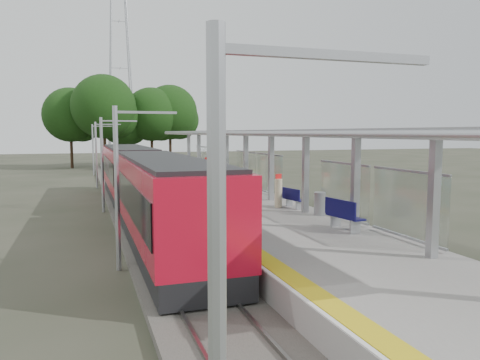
{
  "coord_description": "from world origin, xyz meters",
  "views": [
    {
      "loc": [
        -7.31,
        -8.59,
        4.55
      ],
      "look_at": [
        -0.29,
        12.3,
        2.3
      ],
      "focal_mm": 35.0,
      "sensor_mm": 36.0,
      "label": 1
    }
  ],
  "objects_px": {
    "bench_near": "(343,214)",
    "info_pillar_near": "(278,193)",
    "train": "(141,181)",
    "bench_mid": "(293,198)",
    "info_pillar_far": "(208,173)",
    "bench_far": "(197,165)",
    "litter_bin": "(320,204)"
  },
  "relations": [
    {
      "from": "bench_near",
      "to": "info_pillar_near",
      "type": "xyz_separation_m",
      "value": [
        -0.13,
        5.61,
        0.09
      ]
    },
    {
      "from": "train",
      "to": "bench_mid",
      "type": "height_order",
      "value": "train"
    },
    {
      "from": "bench_mid",
      "to": "info_pillar_far",
      "type": "xyz_separation_m",
      "value": [
        -1.34,
        10.73,
        0.32
      ]
    },
    {
      "from": "train",
      "to": "info_pillar_far",
      "type": "relative_size",
      "value": 14.73
    },
    {
      "from": "train",
      "to": "bench_far",
      "type": "relative_size",
      "value": 15.49
    },
    {
      "from": "bench_far",
      "to": "bench_near",
      "type": "bearing_deg",
      "value": -68.24
    },
    {
      "from": "litter_bin",
      "to": "info_pillar_far",
      "type": "bearing_deg",
      "value": 97.14
    },
    {
      "from": "bench_far",
      "to": "litter_bin",
      "type": "xyz_separation_m",
      "value": [
        -0.03,
        -23.01,
        -0.12
      ]
    },
    {
      "from": "train",
      "to": "litter_bin",
      "type": "height_order",
      "value": "train"
    },
    {
      "from": "bench_mid",
      "to": "litter_bin",
      "type": "distance_m",
      "value": 2.16
    },
    {
      "from": "info_pillar_near",
      "to": "info_pillar_far",
      "type": "bearing_deg",
      "value": 81.42
    },
    {
      "from": "train",
      "to": "info_pillar_far",
      "type": "height_order",
      "value": "train"
    },
    {
      "from": "bench_far",
      "to": "bench_mid",
      "type": "bearing_deg",
      "value": -67.45
    },
    {
      "from": "bench_far",
      "to": "info_pillar_near",
      "type": "bearing_deg",
      "value": -69.04
    },
    {
      "from": "bench_mid",
      "to": "info_pillar_far",
      "type": "bearing_deg",
      "value": 86.23
    },
    {
      "from": "bench_mid",
      "to": "bench_far",
      "type": "bearing_deg",
      "value": 78.28
    },
    {
      "from": "train",
      "to": "litter_bin",
      "type": "distance_m",
      "value": 9.49
    },
    {
      "from": "train",
      "to": "litter_bin",
      "type": "relative_size",
      "value": 27.72
    },
    {
      "from": "train",
      "to": "bench_mid",
      "type": "relative_size",
      "value": 19.47
    },
    {
      "from": "bench_near",
      "to": "bench_far",
      "type": "distance_m",
      "value": 26.1
    },
    {
      "from": "train",
      "to": "bench_near",
      "type": "xyz_separation_m",
      "value": [
        6.06,
        -9.71,
        -0.45
      ]
    },
    {
      "from": "train",
      "to": "bench_mid",
      "type": "xyz_separation_m",
      "value": [
        6.49,
        -4.49,
        -0.56
      ]
    },
    {
      "from": "info_pillar_near",
      "to": "litter_bin",
      "type": "xyz_separation_m",
      "value": [
        0.84,
        -2.53,
        -0.19
      ]
    },
    {
      "from": "bench_near",
      "to": "info_pillar_far",
      "type": "bearing_deg",
      "value": 84.59
    },
    {
      "from": "bench_near",
      "to": "bench_far",
      "type": "xyz_separation_m",
      "value": [
        0.74,
        26.09,
        0.02
      ]
    },
    {
      "from": "bench_near",
      "to": "litter_bin",
      "type": "height_order",
      "value": "bench_near"
    },
    {
      "from": "bench_near",
      "to": "info_pillar_near",
      "type": "height_order",
      "value": "info_pillar_near"
    },
    {
      "from": "info_pillar_far",
      "to": "litter_bin",
      "type": "height_order",
      "value": "info_pillar_far"
    },
    {
      "from": "bench_mid",
      "to": "train",
      "type": "bearing_deg",
      "value": 134.45
    },
    {
      "from": "train",
      "to": "bench_far",
      "type": "height_order",
      "value": "train"
    },
    {
      "from": "info_pillar_near",
      "to": "litter_bin",
      "type": "relative_size",
      "value": 1.6
    },
    {
      "from": "bench_near",
      "to": "info_pillar_near",
      "type": "distance_m",
      "value": 5.61
    }
  ]
}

